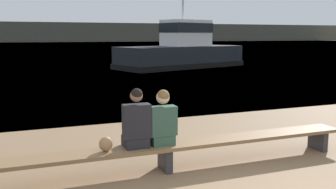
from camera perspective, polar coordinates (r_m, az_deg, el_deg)
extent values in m
plane|color=teal|center=(129.53, -20.08, 7.47)|extent=(240.00, 240.00, 0.00)
cube|color=#4C4C42|center=(138.57, -20.23, 8.90)|extent=(600.00, 12.00, 6.65)
cube|color=brown|center=(6.42, -0.45, -7.91)|extent=(7.22, 0.51, 0.06)
cube|color=#2D2D33|center=(8.21, 21.86, -6.44)|extent=(0.12, 0.44, 0.39)
cube|color=#2D2D33|center=(6.49, -0.45, -9.82)|extent=(0.12, 0.44, 0.39)
cube|color=black|center=(6.31, -5.00, -7.11)|extent=(0.39, 0.40, 0.18)
cube|color=black|center=(6.13, -4.78, -4.06)|extent=(0.45, 0.22, 0.56)
sphere|color=#846047|center=(6.05, -4.84, -0.17)|extent=(0.21, 0.21, 0.21)
sphere|color=black|center=(6.03, -4.80, 0.05)|extent=(0.19, 0.19, 0.19)
cube|color=#2D4C3D|center=(6.45, -1.08, -6.73)|extent=(0.39, 0.40, 0.18)
cube|color=#2D4C3D|center=(6.27, -0.78, -4.02)|extent=(0.45, 0.22, 0.49)
sphere|color=beige|center=(6.20, -0.79, -0.43)|extent=(0.22, 0.22, 0.22)
sphere|color=brown|center=(6.17, -0.74, -0.20)|extent=(0.21, 0.21, 0.21)
ellipsoid|color=#9E754C|center=(6.11, -9.46, -7.46)|extent=(0.22, 0.16, 0.24)
cube|color=black|center=(27.10, 2.01, 5.77)|extent=(10.08, 6.26, 1.51)
cube|color=black|center=(27.14, 2.00, 4.56)|extent=(10.31, 6.45, 0.36)
cube|color=silver|center=(27.37, 2.78, 9.32)|extent=(3.80, 3.00, 1.86)
cube|color=black|center=(27.38, 2.79, 10.10)|extent=(3.89, 3.08, 0.67)
cylinder|color=#B2B2B7|center=(27.24, 2.28, 13.64)|extent=(0.14, 0.14, 2.24)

